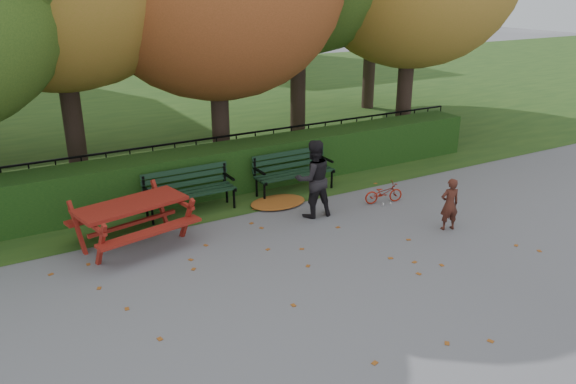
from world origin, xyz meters
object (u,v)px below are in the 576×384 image
bench_right (293,169)px  adult (313,179)px  picnic_table (132,212)px  child (450,204)px  bench_left (189,187)px  bicycle (384,193)px

bench_right → adult: adult is taller
picnic_table → adult: (3.42, -0.44, 0.16)m
adult → child: bearing=141.7°
bench_right → picnic_table: size_ratio=0.85×
bench_left → bench_right: (2.40, 0.00, 0.00)m
bench_right → bicycle: bearing=-50.4°
bicycle → picnic_table: bearing=96.9°
child → adult: bearing=-28.7°
adult → bicycle: (1.66, -0.15, -0.55)m
child → adult: size_ratio=0.65×
adult → bicycle: adult is taller
bench_left → adult: 2.49m
bench_left → bicycle: bench_left is taller
picnic_table → child: size_ratio=2.12×
bench_left → picnic_table: bearing=-145.1°
bench_left → bench_right: size_ratio=1.00×
bench_left → picnic_table: size_ratio=0.85×
adult → bench_left: bearing=-28.4°
adult → bench_right: bearing=-98.2°
bench_right → picnic_table: bearing=-165.7°
bench_right → adult: bearing=-104.5°
child → picnic_table: bearing=-7.3°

